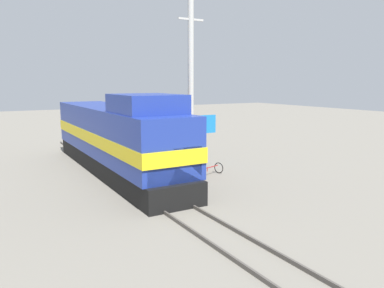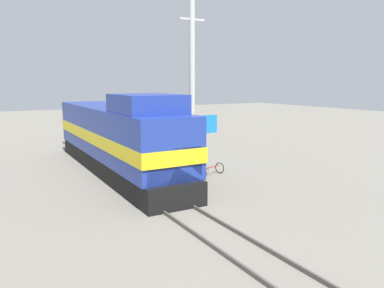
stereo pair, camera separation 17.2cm
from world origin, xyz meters
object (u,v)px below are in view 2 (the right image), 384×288
(utility_pole, at_px, (192,83))
(bicycle, at_px, (211,170))
(vendor_umbrella, at_px, (186,143))
(person_bystander, at_px, (188,161))
(billboard_sign, at_px, (205,127))
(locomotive, at_px, (118,138))

(utility_pole, height_order, bicycle, utility_pole)
(vendor_umbrella, xyz_separation_m, bicycle, (0.70, -1.81, -1.42))
(utility_pole, relative_size, person_bystander, 5.95)
(billboard_sign, height_order, person_bystander, billboard_sign)
(utility_pole, xyz_separation_m, billboard_sign, (1.63, 0.99, -3.05))
(utility_pole, distance_m, vendor_umbrella, 4.07)
(utility_pole, height_order, person_bystander, utility_pole)
(person_bystander, bearing_deg, vendor_umbrella, 64.63)
(billboard_sign, bearing_deg, locomotive, -173.37)
(utility_pole, height_order, vendor_umbrella, utility_pole)
(utility_pole, distance_m, billboard_sign, 3.60)
(vendor_umbrella, bearing_deg, locomotive, 157.44)
(locomotive, relative_size, vendor_umbrella, 7.65)
(locomotive, relative_size, billboard_sign, 5.26)
(vendor_umbrella, bearing_deg, billboard_sign, 39.76)
(vendor_umbrella, xyz_separation_m, billboard_sign, (2.83, 2.35, 0.59))
(vendor_umbrella, distance_m, bicycle, 2.41)
(locomotive, distance_m, utility_pole, 5.99)
(utility_pole, xyz_separation_m, vendor_umbrella, (-1.20, -1.36, -3.64))
(person_bystander, relative_size, bicycle, 0.97)
(vendor_umbrella, relative_size, billboard_sign, 0.69)
(bicycle, bearing_deg, utility_pole, 151.62)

